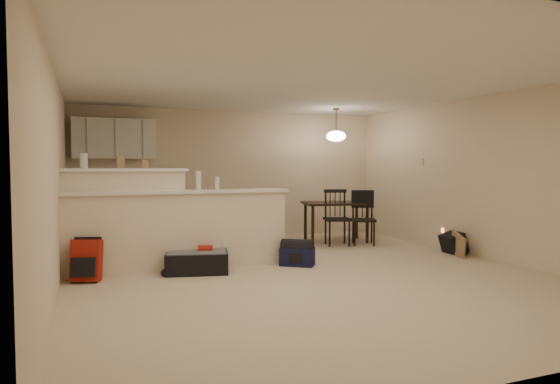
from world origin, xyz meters
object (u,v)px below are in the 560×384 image
pendant_lamp (336,136)px  navy_duffel (297,257)px  dining_chair_near (337,218)px  dining_table (336,207)px  black_daypack (454,244)px  red_backpack (86,261)px  dining_chair_far (363,218)px  suitcase (197,262)px

pendant_lamp → navy_duffel: bearing=-130.7°
pendant_lamp → dining_chair_near: 1.57m
navy_duffel → dining_table: bearing=85.2°
dining_chair_near → black_daypack: dining_chair_near is taller
dining_chair_near → navy_duffel: dining_chair_near is taller
pendant_lamp → red_backpack: (-4.39, -1.79, -1.73)m
red_backpack → dining_chair_far: bearing=31.4°
dining_chair_near → suitcase: 3.15m
pendant_lamp → black_daypack: 2.87m
suitcase → black_daypack: 4.18m
dining_table → dining_chair_far: 0.64m
black_daypack → dining_table: bearing=35.6°
dining_chair_near → red_backpack: bearing=-148.0°
navy_duffel → black_daypack: bearing=35.0°
dining_chair_near → black_daypack: 2.01m
dining_chair_near → suitcase: bearing=-140.3°
dining_chair_near → suitcase: dining_chair_near is taller
dining_chair_far → red_backpack: bearing=-140.9°
dining_table → navy_duffel: dining_table is taller
dining_table → dining_chair_far: size_ratio=1.39×
pendant_lamp → red_backpack: bearing=-157.9°
pendant_lamp → black_daypack: (1.16, -1.89, -1.83)m
suitcase → dining_chair_far: bearing=33.6°
pendant_lamp → dining_table: bearing=0.0°
dining_table → red_backpack: 4.76m
pendant_lamp → navy_duffel: 3.07m
dining_chair_near → navy_duffel: size_ratio=2.11×
dining_table → navy_duffel: bearing=-118.4°
black_daypack → suitcase: bearing=92.8°
navy_duffel → dining_chair_far: bearing=70.7°
pendant_lamp → dining_chair_near: size_ratio=0.62×
navy_duffel → red_backpack: bearing=-145.4°
dining_table → black_daypack: size_ratio=3.58×
black_daypack → dining_chair_far: bearing=37.8°
dining_chair_far → black_daypack: (0.89, -1.33, -0.31)m
dining_chair_near → navy_duffel: bearing=-120.5°
dining_table → dining_chair_far: dining_chair_far is taller
suitcase → navy_duffel: 1.43m
black_daypack → red_backpack: bearing=93.1°
dining_table → red_backpack: (-4.39, -1.79, -0.40)m
dining_table → black_daypack: bearing=-46.3°
dining_table → dining_chair_far: bearing=-52.1°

